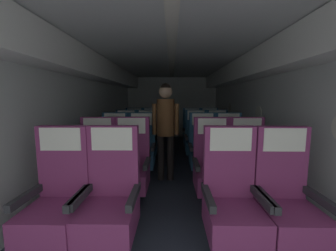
# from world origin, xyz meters

# --- Properties ---
(ground) EXTENTS (3.32, 7.74, 0.02)m
(ground) POSITION_xyz_m (0.00, 3.67, -0.01)
(ground) COLOR #2D3342
(fuselage_shell) EXTENTS (3.20, 7.39, 2.12)m
(fuselage_shell) POSITION_xyz_m (0.00, 3.91, 1.53)
(fuselage_shell) COLOR silver
(fuselage_shell) RESTS_ON ground
(seat_a_left_window) EXTENTS (0.47, 0.52, 1.10)m
(seat_a_left_window) POSITION_xyz_m (-0.96, 1.63, 0.47)
(seat_a_left_window) COLOR #38383D
(seat_a_left_window) RESTS_ON ground
(seat_a_left_aisle) EXTENTS (0.47, 0.52, 1.10)m
(seat_a_left_aisle) POSITION_xyz_m (-0.52, 1.65, 0.47)
(seat_a_left_aisle) COLOR #38383D
(seat_a_left_aisle) RESTS_ON ground
(seat_a_right_aisle) EXTENTS (0.47, 0.52, 1.10)m
(seat_a_right_aisle) POSITION_xyz_m (0.96, 1.64, 0.47)
(seat_a_right_aisle) COLOR #38383D
(seat_a_right_aisle) RESTS_ON ground
(seat_a_right_window) EXTENTS (0.47, 0.52, 1.10)m
(seat_a_right_window) POSITION_xyz_m (0.51, 1.65, 0.47)
(seat_a_right_window) COLOR #38383D
(seat_a_right_window) RESTS_ON ground
(seat_b_left_window) EXTENTS (0.47, 0.52, 1.10)m
(seat_b_left_window) POSITION_xyz_m (-0.95, 2.52, 0.47)
(seat_b_left_window) COLOR #38383D
(seat_b_left_window) RESTS_ON ground
(seat_b_left_aisle) EXTENTS (0.47, 0.52, 1.10)m
(seat_b_left_aisle) POSITION_xyz_m (-0.52, 2.54, 0.47)
(seat_b_left_aisle) COLOR #38383D
(seat_b_left_aisle) RESTS_ON ground
(seat_b_right_aisle) EXTENTS (0.47, 0.52, 1.10)m
(seat_b_right_aisle) POSITION_xyz_m (0.96, 2.54, 0.47)
(seat_b_right_aisle) COLOR #38383D
(seat_b_right_aisle) RESTS_ON ground
(seat_b_right_window) EXTENTS (0.47, 0.52, 1.10)m
(seat_b_right_window) POSITION_xyz_m (0.51, 2.52, 0.47)
(seat_b_right_window) COLOR #38383D
(seat_b_right_window) RESTS_ON ground
(seat_c_left_window) EXTENTS (0.47, 0.52, 1.10)m
(seat_c_left_window) POSITION_xyz_m (-0.97, 3.42, 0.47)
(seat_c_left_window) COLOR #38383D
(seat_c_left_window) RESTS_ON ground
(seat_c_left_aisle) EXTENTS (0.47, 0.52, 1.10)m
(seat_c_left_aisle) POSITION_xyz_m (-0.51, 3.42, 0.47)
(seat_c_left_aisle) COLOR #38383D
(seat_c_left_aisle) RESTS_ON ground
(seat_c_right_aisle) EXTENTS (0.47, 0.52, 1.10)m
(seat_c_right_aisle) POSITION_xyz_m (0.96, 3.41, 0.47)
(seat_c_right_aisle) COLOR #38383D
(seat_c_right_aisle) RESTS_ON ground
(seat_c_right_window) EXTENTS (0.47, 0.52, 1.10)m
(seat_c_right_window) POSITION_xyz_m (0.52, 3.42, 0.47)
(seat_c_right_window) COLOR #38383D
(seat_c_right_window) RESTS_ON ground
(seat_d_left_window) EXTENTS (0.47, 0.52, 1.10)m
(seat_d_left_window) POSITION_xyz_m (-0.96, 4.29, 0.47)
(seat_d_left_window) COLOR #38383D
(seat_d_left_window) RESTS_ON ground
(seat_d_left_aisle) EXTENTS (0.47, 0.52, 1.10)m
(seat_d_left_aisle) POSITION_xyz_m (-0.52, 4.30, 0.47)
(seat_d_left_aisle) COLOR #38383D
(seat_d_left_aisle) RESTS_ON ground
(seat_d_right_aisle) EXTENTS (0.47, 0.52, 1.10)m
(seat_d_right_aisle) POSITION_xyz_m (0.96, 4.32, 0.47)
(seat_d_right_aisle) COLOR #38383D
(seat_d_right_aisle) RESTS_ON ground
(seat_d_right_window) EXTENTS (0.47, 0.52, 1.10)m
(seat_d_right_window) POSITION_xyz_m (0.51, 4.32, 0.47)
(seat_d_right_window) COLOR #38383D
(seat_d_right_window) RESTS_ON ground
(seat_e_left_window) EXTENTS (0.47, 0.52, 1.10)m
(seat_e_left_window) POSITION_xyz_m (-0.95, 5.20, 0.47)
(seat_e_left_window) COLOR #38383D
(seat_e_left_window) RESTS_ON ground
(seat_e_left_aisle) EXTENTS (0.47, 0.52, 1.10)m
(seat_e_left_aisle) POSITION_xyz_m (-0.52, 5.20, 0.47)
(seat_e_left_aisle) COLOR #38383D
(seat_e_left_aisle) RESTS_ON ground
(seat_e_right_aisle) EXTENTS (0.47, 0.52, 1.10)m
(seat_e_right_aisle) POSITION_xyz_m (0.95, 5.20, 0.47)
(seat_e_right_aisle) COLOR #38383D
(seat_e_right_aisle) RESTS_ON ground
(seat_e_right_window) EXTENTS (0.47, 0.52, 1.10)m
(seat_e_right_window) POSITION_xyz_m (0.51, 5.18, 0.47)
(seat_e_right_window) COLOR #38383D
(seat_e_right_window) RESTS_ON ground
(flight_attendant) EXTENTS (0.43, 0.28, 1.58)m
(flight_attendant) POSITION_xyz_m (-0.10, 3.34, 0.97)
(flight_attendant) COLOR black
(flight_attendant) RESTS_ON ground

